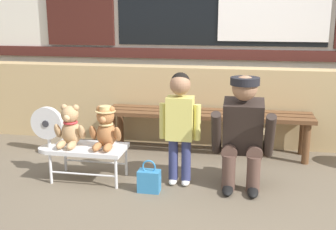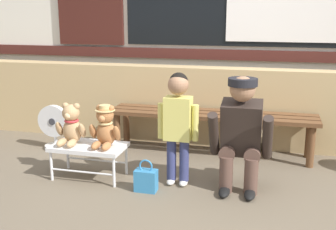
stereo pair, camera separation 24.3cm
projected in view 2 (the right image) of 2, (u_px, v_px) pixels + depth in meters
ground_plane at (196, 197)px, 3.33m from camera, size 60.00×60.00×0.00m
brick_low_wall at (221, 107)px, 4.57m from camera, size 7.60×0.25×0.85m
wooden_bench_long at (211, 119)px, 4.25m from camera, size 2.10×0.40×0.44m
small_display_bench at (89, 149)px, 3.67m from camera, size 0.64×0.36×0.30m
teddy_bear_plain at (71, 126)px, 3.66m from camera, size 0.28×0.26×0.36m
teddy_bear_with_hat at (105, 127)px, 3.58m from camera, size 0.28×0.27×0.36m
child_standing at (178, 117)px, 3.44m from camera, size 0.35×0.18×0.96m
adult_crouching at (242, 133)px, 3.37m from camera, size 0.50×0.49×0.95m
handbag_on_ground at (146, 180)px, 3.42m from camera, size 0.18×0.11×0.27m
floor_fan at (54, 127)px, 4.45m from camera, size 0.34×0.24×0.48m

